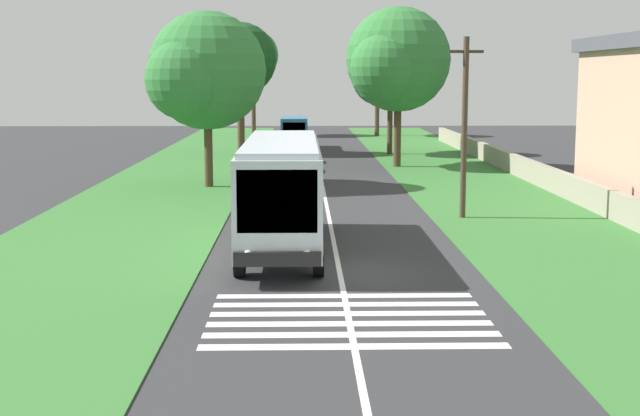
% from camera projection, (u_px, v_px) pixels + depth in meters
% --- Properties ---
extents(ground, '(160.00, 160.00, 0.00)m').
position_uv_depth(ground, '(340.00, 273.00, 26.43)').
color(ground, '#333335').
extents(grass_verge_left, '(120.00, 8.00, 0.04)m').
position_uv_depth(grass_verge_left, '(149.00, 203.00, 41.10)').
color(grass_verge_left, '#387533').
rests_on(grass_verge_left, ground).
extents(grass_verge_right, '(120.00, 8.00, 0.04)m').
position_uv_depth(grass_verge_right, '(501.00, 202.00, 41.43)').
color(grass_verge_right, '#387533').
rests_on(grass_verge_right, ground).
extents(centre_line, '(110.00, 0.16, 0.01)m').
position_uv_depth(centre_line, '(326.00, 202.00, 41.27)').
color(centre_line, silver).
rests_on(centre_line, ground).
extents(coach_bus, '(11.16, 2.62, 3.73)m').
position_uv_depth(coach_bus, '(282.00, 187.00, 29.55)').
color(coach_bus, silver).
rests_on(coach_bus, ground).
extents(zebra_crossing, '(4.95, 6.80, 0.01)m').
position_uv_depth(zebra_crossing, '(349.00, 319.00, 21.46)').
color(zebra_crossing, silver).
rests_on(zebra_crossing, ground).
extents(trailing_car_0, '(4.30, 1.78, 1.43)m').
position_uv_depth(trailing_car_0, '(290.00, 176.00, 46.37)').
color(trailing_car_0, gold).
rests_on(trailing_car_0, ground).
extents(trailing_car_1, '(4.30, 1.78, 1.43)m').
position_uv_depth(trailing_car_1, '(286.00, 161.00, 54.72)').
color(trailing_car_1, gray).
rests_on(trailing_car_1, ground).
extents(trailing_car_2, '(4.30, 1.78, 1.43)m').
position_uv_depth(trailing_car_2, '(291.00, 152.00, 60.64)').
color(trailing_car_2, '#B21E1E').
rests_on(trailing_car_2, ground).
extents(trailing_minibus_0, '(6.00, 2.14, 2.53)m').
position_uv_depth(trailing_minibus_0, '(294.00, 130.00, 72.06)').
color(trailing_minibus_0, teal).
rests_on(trailing_minibus_0, ground).
extents(roadside_tree_left_0, '(7.65, 6.17, 9.17)m').
position_uv_depth(roadside_tree_left_0, '(204.00, 74.00, 46.24)').
color(roadside_tree_left_0, '#4C3826').
rests_on(roadside_tree_left_0, grass_verge_left).
extents(roadside_tree_left_1, '(5.80, 4.96, 10.33)m').
position_uv_depth(roadside_tree_left_1, '(252.00, 57.00, 86.70)').
color(roadside_tree_left_1, '#4C3826').
rests_on(roadside_tree_left_1, grass_verge_left).
extents(roadside_tree_left_2, '(6.05, 5.44, 9.80)m').
position_uv_depth(roadside_tree_left_2, '(239.00, 61.00, 66.07)').
color(roadside_tree_left_2, '#4C3826').
rests_on(roadside_tree_left_2, grass_verge_left).
extents(roadside_tree_right_0, '(7.92, 6.68, 10.20)m').
position_uv_depth(roadside_tree_right_0, '(395.00, 62.00, 56.50)').
color(roadside_tree_right_0, '#4C3826').
rests_on(roadside_tree_right_0, grass_verge_right).
extents(roadside_tree_right_1, '(7.11, 5.88, 9.11)m').
position_uv_depth(roadside_tree_right_1, '(388.00, 73.00, 65.81)').
color(roadside_tree_right_1, '#4C3826').
rests_on(roadside_tree_right_1, grass_verge_right).
extents(roadside_tree_right_2, '(5.68, 4.66, 9.45)m').
position_uv_depth(roadside_tree_right_2, '(376.00, 64.00, 86.56)').
color(roadside_tree_right_2, '#4C3826').
rests_on(roadside_tree_right_2, grass_verge_right).
extents(utility_pole, '(0.24, 1.40, 7.36)m').
position_uv_depth(utility_pole, '(465.00, 125.00, 36.12)').
color(utility_pole, '#473828').
rests_on(utility_pole, grass_verge_right).
extents(roadside_wall, '(70.00, 0.40, 1.17)m').
position_uv_depth(roadside_wall, '(545.00, 177.00, 46.36)').
color(roadside_wall, '#9E937F').
rests_on(roadside_wall, grass_verge_right).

